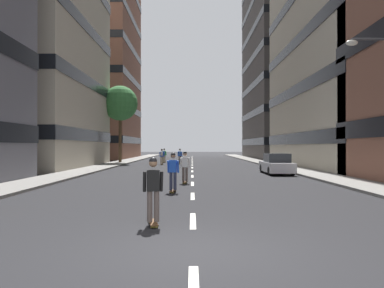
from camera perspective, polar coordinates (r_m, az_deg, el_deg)
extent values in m
plane|color=black|center=(38.59, 0.00, -3.40)|extent=(187.76, 187.76, 0.00)
cube|color=gray|center=(43.38, -11.62, -2.96)|extent=(2.58, 86.06, 0.14)
cube|color=gray|center=(43.39, 11.60, -2.96)|extent=(2.58, 86.06, 0.14)
cube|color=silver|center=(10.45, 0.10, -11.71)|extent=(0.16, 2.20, 0.01)
cube|color=silver|center=(15.38, 0.05, -8.03)|extent=(0.16, 2.20, 0.01)
cube|color=silver|center=(20.35, 0.03, -6.14)|extent=(0.16, 2.20, 0.01)
cube|color=silver|center=(25.33, 0.02, -5.00)|extent=(0.16, 2.20, 0.01)
cube|color=silver|center=(30.31, 0.01, -4.23)|extent=(0.16, 2.20, 0.01)
cube|color=silver|center=(35.30, 0.00, -3.67)|extent=(0.16, 2.20, 0.01)
cube|color=silver|center=(40.30, -0.01, -3.26)|extent=(0.16, 2.20, 0.01)
cube|color=silver|center=(45.29, -0.01, -2.94)|extent=(0.16, 2.20, 0.01)
cube|color=silver|center=(50.29, -0.01, -2.68)|extent=(0.16, 2.20, 0.01)
cube|color=silver|center=(55.28, -0.02, -2.46)|extent=(0.16, 2.20, 0.01)
cube|color=silver|center=(60.28, -0.02, -2.29)|extent=(0.16, 2.20, 0.01)
cube|color=silver|center=(65.28, -0.02, -2.14)|extent=(0.16, 2.20, 0.01)
cube|color=silver|center=(70.27, -0.02, -2.01)|extent=(0.16, 2.20, 0.01)
cube|color=silver|center=(75.27, -0.02, -1.90)|extent=(0.16, 2.20, 0.01)
cube|color=#BCB29E|center=(41.88, -25.51, 18.36)|extent=(14.22, 17.92, 30.92)
cube|color=black|center=(39.69, -25.55, 1.19)|extent=(14.34, 18.04, 1.10)
cube|color=black|center=(40.16, -25.53, 8.56)|extent=(14.34, 18.04, 1.10)
cube|color=black|center=(41.26, -25.52, 15.65)|extent=(14.34, 18.04, 1.10)
cube|color=brown|center=(66.07, -15.33, 11.18)|extent=(14.22, 19.02, 30.47)
cube|color=black|center=(64.76, -15.35, 0.55)|extent=(14.34, 19.14, 1.10)
cube|color=black|center=(65.03, -15.34, 5.03)|extent=(14.34, 19.14, 1.10)
cube|color=black|center=(65.70, -15.33, 9.45)|extent=(14.34, 19.14, 1.10)
cube|color=black|center=(66.75, -15.33, 13.75)|extent=(14.34, 19.14, 1.10)
cube|color=black|center=(68.16, -15.32, 17.89)|extent=(14.34, 19.14, 1.10)
cube|color=black|center=(39.71, 25.54, 0.76)|extent=(14.34, 23.67, 1.10)
cube|color=black|center=(40.06, 25.52, 7.43)|extent=(14.34, 23.67, 1.10)
cube|color=black|center=(40.95, 25.50, 13.90)|extent=(14.34, 23.67, 1.10)
cube|color=#4C4744|center=(66.82, 15.28, 13.93)|extent=(14.22, 22.49, 37.01)
cube|color=black|center=(64.77, 15.31, 0.31)|extent=(14.34, 22.61, 1.10)
cube|color=black|center=(64.98, 15.30, 4.40)|extent=(14.34, 22.61, 1.10)
cube|color=black|center=(65.52, 15.29, 8.43)|extent=(14.34, 22.61, 1.10)
cube|color=black|center=(66.38, 15.29, 12.38)|extent=(14.34, 22.61, 1.10)
cube|color=black|center=(67.55, 15.28, 16.21)|extent=(14.34, 22.61, 1.10)
cube|color=black|center=(69.01, 15.28, 19.90)|extent=(14.34, 22.61, 1.10)
cube|color=silver|center=(28.09, 12.85, -3.45)|extent=(1.80, 4.40, 0.70)
cube|color=#2D3338|center=(27.91, 12.92, -2.10)|extent=(1.60, 2.10, 0.64)
cylinder|color=black|center=(29.35, 10.69, -3.73)|extent=(0.22, 0.64, 0.64)
cylinder|color=black|center=(29.69, 13.74, -3.69)|extent=(0.22, 0.64, 0.64)
cylinder|color=black|center=(26.51, 11.87, -4.10)|extent=(0.22, 0.64, 0.64)
cylinder|color=black|center=(26.89, 15.21, -4.04)|extent=(0.22, 0.64, 0.64)
cylinder|color=#4C3823|center=(45.46, -11.07, 0.80)|extent=(0.36, 0.36, 5.63)
sphere|color=#387A3D|center=(45.75, -11.06, 6.19)|extent=(4.23, 4.23, 4.23)
cylinder|color=#3F3F44|center=(17.75, 26.14, 14.31)|extent=(1.80, 0.10, 0.10)
ellipsoid|color=silver|center=(17.34, 23.39, 14.14)|extent=(0.50, 0.30, 0.24)
cube|color=brown|center=(9.88, -6.06, -11.91)|extent=(0.36, 0.92, 0.02)
cylinder|color=#D8BF4C|center=(10.20, -6.21, -11.81)|extent=(0.19, 0.10, 0.07)
cylinder|color=#D8BF4C|center=(9.58, -5.90, -12.57)|extent=(0.19, 0.10, 0.07)
cylinder|color=#594C47|center=(9.80, -6.59, -9.55)|extent=(0.16, 0.16, 0.80)
cylinder|color=#594C47|center=(9.81, -5.53, -9.54)|extent=(0.16, 0.16, 0.80)
cube|color=black|center=(9.72, -6.06, -5.62)|extent=(0.35, 0.26, 0.55)
cylinder|color=black|center=(9.76, -7.37, -5.76)|extent=(0.13, 0.24, 0.55)
cylinder|color=black|center=(9.79, -4.79, -5.74)|extent=(0.13, 0.24, 0.55)
sphere|color=#997051|center=(9.71, -6.06, -2.93)|extent=(0.22, 0.22, 0.22)
sphere|color=black|center=(9.71, -6.06, -2.64)|extent=(0.21, 0.21, 0.21)
cube|color=brown|center=(16.65, -2.99, -7.17)|extent=(0.30, 0.92, 0.02)
cylinder|color=#D8BF4C|center=(16.97, -2.82, -7.20)|extent=(0.19, 0.09, 0.07)
cylinder|color=#D8BF4C|center=(16.34, -3.18, -7.47)|extent=(0.19, 0.09, 0.07)
cylinder|color=#2D334C|center=(16.62, -3.30, -5.75)|extent=(0.15, 0.15, 0.80)
cylinder|color=#2D334C|center=(16.59, -2.69, -5.76)|extent=(0.15, 0.15, 0.80)
cube|color=blue|center=(16.55, -2.99, -3.43)|extent=(0.34, 0.23, 0.55)
cylinder|color=blue|center=(16.64, -3.71, -3.51)|extent=(0.11, 0.24, 0.55)
cylinder|color=blue|center=(16.57, -2.21, -3.52)|extent=(0.11, 0.24, 0.55)
sphere|color=#997051|center=(16.55, -2.98, -1.86)|extent=(0.22, 0.22, 0.22)
sphere|color=black|center=(16.55, -2.98, -1.68)|extent=(0.21, 0.21, 0.21)
cube|color=brown|center=(46.71, -4.35, -2.76)|extent=(0.35, 0.92, 0.02)
cylinder|color=#D8BF4C|center=(47.03, -4.26, -2.80)|extent=(0.19, 0.10, 0.07)
cylinder|color=#D8BF4C|center=(46.41, -4.45, -2.83)|extent=(0.19, 0.10, 0.07)
cylinder|color=tan|center=(46.72, -4.46, -2.25)|extent=(0.16, 0.16, 0.80)
cylinder|color=tan|center=(46.68, -4.24, -2.26)|extent=(0.16, 0.16, 0.80)
cube|color=green|center=(46.68, -4.35, -1.43)|extent=(0.35, 0.25, 0.55)
cylinder|color=green|center=(46.78, -4.60, -1.46)|extent=(0.13, 0.24, 0.55)
cylinder|color=green|center=(46.68, -4.07, -1.46)|extent=(0.13, 0.24, 0.55)
sphere|color=#997051|center=(46.69, -4.34, -0.87)|extent=(0.22, 0.22, 0.22)
sphere|color=black|center=(46.69, -4.34, -0.81)|extent=(0.21, 0.21, 0.21)
cube|color=#3F72BF|center=(46.51, -4.40, -1.39)|extent=(0.28, 0.20, 0.40)
cube|color=brown|center=(41.33, -4.72, -3.08)|extent=(0.25, 0.91, 0.02)
cylinder|color=#D8BF4C|center=(41.65, -4.66, -3.12)|extent=(0.18, 0.08, 0.07)
cylinder|color=#D8BF4C|center=(41.02, -4.78, -3.16)|extent=(0.18, 0.08, 0.07)
cylinder|color=tan|center=(41.33, -4.84, -2.51)|extent=(0.15, 0.15, 0.80)
cylinder|color=tan|center=(41.30, -4.59, -2.51)|extent=(0.15, 0.15, 0.80)
cube|color=blue|center=(41.30, -4.72, -1.57)|extent=(0.33, 0.22, 0.55)
cylinder|color=blue|center=(41.38, -5.01, -1.61)|extent=(0.10, 0.23, 0.55)
cylinder|color=blue|center=(41.32, -4.41, -1.61)|extent=(0.10, 0.23, 0.55)
sphere|color=#997051|center=(41.31, -4.71, -0.94)|extent=(0.22, 0.22, 0.22)
sphere|color=black|center=(41.31, -4.71, -0.87)|extent=(0.21, 0.21, 0.21)
cube|color=beige|center=(41.12, -4.75, -1.53)|extent=(0.27, 0.17, 0.40)
cube|color=brown|center=(43.36, -1.93, -2.95)|extent=(0.28, 0.91, 0.02)
cylinder|color=#D8BF4C|center=(43.68, -1.88, -2.99)|extent=(0.19, 0.09, 0.07)
cylinder|color=#D8BF4C|center=(43.05, -1.98, -3.03)|extent=(0.19, 0.09, 0.07)
cylinder|color=#594C47|center=(43.36, -2.04, -2.40)|extent=(0.15, 0.15, 0.80)
cylinder|color=#594C47|center=(43.34, -1.81, -2.41)|extent=(0.15, 0.15, 0.80)
cube|color=blue|center=(43.33, -1.93, -1.51)|extent=(0.34, 0.23, 0.55)
cylinder|color=blue|center=(43.40, -2.21, -1.55)|extent=(0.11, 0.24, 0.55)
cylinder|color=blue|center=(43.35, -1.63, -1.55)|extent=(0.11, 0.24, 0.55)
sphere|color=beige|center=(43.34, -1.92, -0.91)|extent=(0.22, 0.22, 0.22)
sphere|color=black|center=(43.34, -1.92, -0.84)|extent=(0.21, 0.21, 0.21)
cube|color=#3F72BF|center=(43.15, -1.95, -1.48)|extent=(0.27, 0.18, 0.40)
cube|color=brown|center=(20.58, -1.14, -5.86)|extent=(0.28, 0.91, 0.02)
cylinder|color=#D8BF4C|center=(20.90, -1.04, -5.90)|extent=(0.19, 0.09, 0.07)
cylinder|color=#D8BF4C|center=(20.27, -1.23, -6.08)|extent=(0.19, 0.09, 0.07)
cylinder|color=#594C47|center=(20.56, -1.39, -4.71)|extent=(0.15, 0.15, 0.80)
cylinder|color=#594C47|center=(20.54, -0.89, -4.72)|extent=(0.15, 0.15, 0.80)
cube|color=white|center=(20.51, -1.14, -2.83)|extent=(0.34, 0.23, 0.55)
cylinder|color=white|center=(20.58, -1.73, -2.90)|extent=(0.11, 0.24, 0.55)
cylinder|color=white|center=(20.53, -0.51, -2.91)|extent=(0.11, 0.24, 0.55)
sphere|color=tan|center=(20.51, -1.13, -1.56)|extent=(0.22, 0.22, 0.22)
sphere|color=black|center=(20.51, -1.13, -1.42)|extent=(0.21, 0.21, 0.21)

